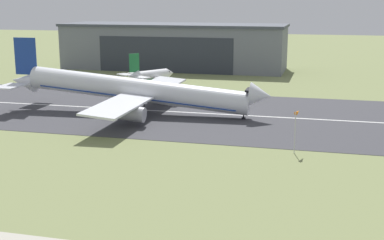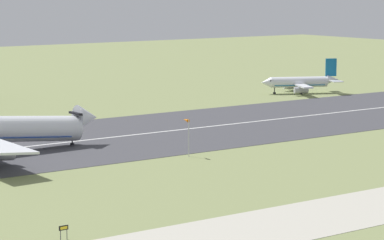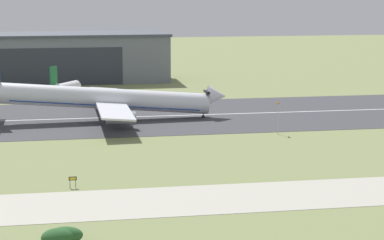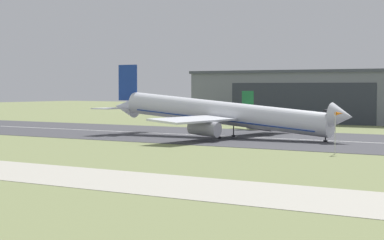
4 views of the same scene
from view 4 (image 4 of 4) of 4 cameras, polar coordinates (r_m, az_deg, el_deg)
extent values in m
plane|color=#7A8451|center=(116.11, -4.15, -2.86)|extent=(652.07, 652.07, 0.00)
cube|color=#3D3D42|center=(157.08, 7.00, -1.44)|extent=(412.07, 48.91, 0.06)
cube|color=silver|center=(157.08, 7.00, -1.42)|extent=(370.86, 0.70, 0.01)
cube|color=#B2AD9E|center=(98.87, -12.72, -3.85)|extent=(309.05, 15.47, 0.05)
cube|color=slate|center=(233.05, 9.46, 1.69)|extent=(78.04, 22.43, 15.00)
cube|color=#424751|center=(233.06, 9.47, 3.65)|extent=(79.04, 23.43, 0.90)
cube|color=#2D333D|center=(222.91, 8.23, 1.28)|extent=(46.82, 0.12, 12.00)
cylinder|color=silver|center=(159.60, 2.50, 0.52)|extent=(49.12, 5.12, 8.76)
cone|color=silver|center=(147.41, 11.35, 0.30)|extent=(4.79, 4.90, 5.21)
cone|color=silver|center=(175.46, -5.13, 0.99)|extent=(6.21, 4.42, 4.84)
cube|color=black|center=(148.32, 10.49, 0.70)|extent=(1.15, 4.15, 0.53)
cube|color=navy|center=(159.66, 2.50, 0.04)|extent=(43.88, 4.85, 3.70)
cube|color=silver|center=(147.96, 0.13, 0.03)|extent=(7.21, 21.70, 0.96)
cylinder|color=#A8A8B2|center=(148.70, 0.95, -0.64)|extent=(6.58, 3.06, 3.52)
cube|color=silver|center=(170.60, 5.12, 0.36)|extent=(7.21, 21.70, 0.96)
cylinder|color=#A8A8B2|center=(168.47, 5.25, -0.27)|extent=(6.58, 3.06, 3.52)
cube|color=navy|center=(174.84, -4.92, 2.85)|extent=(5.31, 0.31, 8.30)
cube|color=silver|center=(170.42, -6.32, 0.89)|extent=(4.68, 7.49, 0.24)
cube|color=silver|center=(179.99, -3.77, 0.99)|extent=(4.68, 7.49, 0.24)
cylinder|color=black|center=(148.95, 10.13, -1.14)|extent=(0.24, 0.24, 2.82)
cylinder|color=black|center=(149.03, 10.13, -1.60)|extent=(0.84, 0.84, 0.44)
cylinder|color=black|center=(157.05, 2.09, -0.92)|extent=(0.24, 0.24, 2.82)
cylinder|color=black|center=(157.13, 2.09, -1.35)|extent=(0.84, 0.84, 0.44)
cylinder|color=black|center=(162.04, 3.18, -0.81)|extent=(0.24, 0.24, 2.82)
cylinder|color=black|center=(162.11, 3.18, -1.23)|extent=(0.84, 0.84, 0.44)
cylinder|color=white|center=(195.23, 5.93, 0.29)|extent=(8.07, 10.14, 2.99)
cone|color=white|center=(198.36, 7.56, 0.32)|extent=(3.97, 3.89, 2.99)
cone|color=white|center=(192.04, 4.12, 0.42)|extent=(4.21, 4.47, 2.69)
cube|color=black|center=(197.60, 7.19, 0.49)|extent=(2.73, 2.31, 0.44)
cube|color=#1E7238|center=(195.26, 5.93, 0.05)|extent=(7.39, 9.21, 0.20)
cube|color=white|center=(189.74, 6.90, 0.06)|extent=(9.31, 7.05, 0.40)
cylinder|color=#A8A8B2|center=(190.68, 6.89, -0.28)|extent=(3.68, 4.27, 1.85)
cube|color=white|center=(200.99, 5.11, 0.21)|extent=(9.31, 7.05, 0.40)
cylinder|color=#A8A8B2|center=(200.54, 5.31, -0.13)|extent=(3.68, 4.27, 1.85)
cube|color=#1E7238|center=(192.18, 4.27, 1.47)|extent=(2.01, 2.87, 5.08)
cube|color=white|center=(188.73, 4.67, 0.36)|extent=(5.38, 4.88, 0.24)
cube|color=white|center=(195.49, 3.66, 0.44)|extent=(5.38, 4.88, 0.24)
cylinder|color=black|center=(197.21, 6.92, -0.38)|extent=(0.24, 0.24, 1.74)
cylinder|color=black|center=(197.24, 6.92, -0.56)|extent=(0.84, 0.84, 0.44)
cylinder|color=black|center=(193.62, 6.10, -0.43)|extent=(0.24, 0.24, 1.74)
cylinder|color=black|center=(193.65, 6.10, -0.62)|extent=(0.84, 0.84, 0.44)
cylinder|color=black|center=(196.77, 5.60, -0.38)|extent=(0.24, 0.24, 1.74)
cylinder|color=black|center=(196.81, 5.60, -0.57)|extent=(0.84, 0.84, 0.44)
cylinder|color=#B7B7BC|center=(123.40, 10.85, -0.98)|extent=(0.14, 0.14, 6.82)
cone|color=orange|center=(124.26, 11.17, 0.50)|extent=(0.95, 2.20, 0.60)
camera|label=1|loc=(54.27, -23.48, 16.68)|focal=50.00mm
camera|label=2|loc=(145.57, -64.05, 8.95)|focal=85.00mm
camera|label=3|loc=(104.41, -78.24, 11.80)|focal=70.00mm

